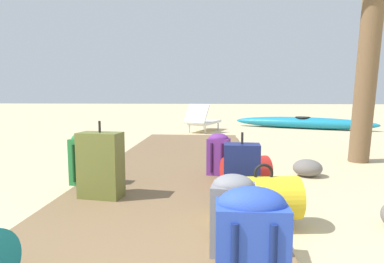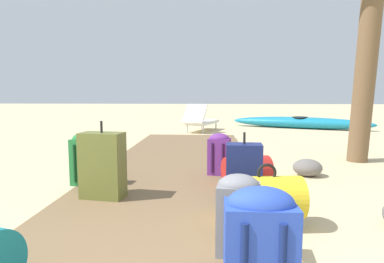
# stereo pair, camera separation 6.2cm
# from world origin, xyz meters

# --- Properties ---
(ground_plane) EXTENTS (60.00, 60.00, 0.00)m
(ground_plane) POSITION_xyz_m (0.00, 2.99, 0.00)
(ground_plane) COLOR #D1BA8C
(boardwalk) EXTENTS (2.09, 7.48, 0.08)m
(boardwalk) POSITION_xyz_m (0.00, 3.74, 0.04)
(boardwalk) COLOR brown
(boardwalk) RESTS_ON ground
(backpack_purple) EXTENTS (0.31, 0.27, 0.53)m
(backpack_purple) POSITION_xyz_m (0.58, 3.40, 0.36)
(backpack_purple) COLOR #6B2D84
(backpack_purple) RESTS_ON boardwalk
(backpack_grey) EXTENTS (0.30, 0.27, 0.52)m
(backpack_grey) POSITION_xyz_m (0.64, 1.27, 0.36)
(backpack_grey) COLOR slate
(backpack_grey) RESTS_ON boardwalk
(backpack_green) EXTENTS (0.31, 0.23, 0.60)m
(backpack_green) POSITION_xyz_m (-0.96, 2.83, 0.39)
(backpack_green) COLOR #237538
(backpack_green) RESTS_ON boardwalk
(backpack_blue) EXTENTS (0.34, 0.23, 0.61)m
(backpack_blue) POSITION_xyz_m (0.70, 0.69, 0.40)
(backpack_blue) COLOR #2847B7
(backpack_blue) RESTS_ON boardwalk
(suitcase_olive) EXTENTS (0.45, 0.29, 0.77)m
(suitcase_olive) POSITION_xyz_m (-0.60, 2.38, 0.41)
(suitcase_olive) COLOR olive
(suitcase_olive) RESTS_ON boardwalk
(duffel_bag_red) EXTENTS (0.60, 0.46, 0.42)m
(duffel_bag_red) POSITION_xyz_m (0.89, 3.00, 0.24)
(duffel_bag_red) COLOR red
(duffel_bag_red) RESTS_ON boardwalk
(suitcase_navy) EXTENTS (0.35, 0.24, 0.66)m
(suitcase_navy) POSITION_xyz_m (0.79, 2.40, 0.36)
(suitcase_navy) COLOR navy
(suitcase_navy) RESTS_ON boardwalk
(duffel_bag_yellow) EXTENTS (0.63, 0.42, 0.47)m
(duffel_bag_yellow) POSITION_xyz_m (0.93, 1.89, 0.26)
(duffel_bag_yellow) COLOR gold
(duffel_bag_yellow) RESTS_ON boardwalk
(lounge_chair) EXTENTS (1.07, 1.64, 0.80)m
(lounge_chair) POSITION_xyz_m (0.18, 8.90, 0.33)
(lounge_chair) COLOR white
(lounge_chair) RESTS_ON ground
(kayak) EXTENTS (4.23, 2.16, 0.37)m
(kayak) POSITION_xyz_m (3.29, 9.93, 0.18)
(kayak) COLOR teal
(kayak) RESTS_ON ground
(rock_left_far) EXTENTS (0.30, 0.30, 0.12)m
(rock_left_far) POSITION_xyz_m (-1.56, 4.97, 0.06)
(rock_left_far) COLOR slate
(rock_left_far) RESTS_ON ground
(rock_right_mid) EXTENTS (0.46, 0.43, 0.23)m
(rock_right_mid) POSITION_xyz_m (1.78, 3.70, 0.12)
(rock_right_mid) COLOR slate
(rock_right_mid) RESTS_ON ground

